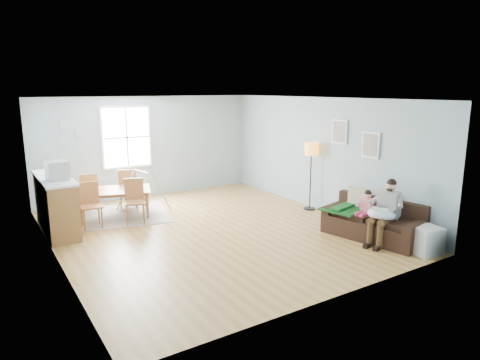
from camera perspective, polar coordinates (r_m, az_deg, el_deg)
room at (r=8.53m, az=-4.04°, el=8.87°), size 8.40×9.40×3.90m
window at (r=11.55m, az=-14.90°, el=5.51°), size 1.32×0.08×1.62m
pictures at (r=9.58m, az=15.03°, el=5.42°), size 0.05×1.34×0.74m
wall_plates at (r=11.20m, az=-21.84°, el=5.78°), size 0.67×0.02×0.66m
sofa at (r=8.88m, az=17.45°, el=-5.68°), size 1.17×2.02×0.77m
green_throw at (r=9.06m, az=13.82°, el=-3.68°), size 1.02×0.94×0.04m
beige_pillow at (r=9.17m, az=15.50°, el=-2.32°), size 0.20×0.45×0.43m
father at (r=8.55m, az=18.80°, el=-3.79°), size 0.91×0.54×1.23m
nursing_pillow at (r=8.44m, az=18.32°, el=-4.34°), size 0.63×0.62×0.21m
infant at (r=8.43m, az=18.16°, el=-3.87°), size 0.22×0.33×0.12m
toddler at (r=8.80m, az=16.35°, el=-3.26°), size 0.49×0.30×0.73m
floor_lamp at (r=10.36m, az=9.49°, el=3.36°), size 0.33×0.33×1.63m
storage_cube at (r=8.35m, az=23.61°, el=-7.44°), size 0.52×0.48×0.50m
rug at (r=10.36m, az=-16.68°, el=-4.63°), size 2.85×2.39×0.01m
dining_table at (r=10.28m, az=-16.78°, el=-3.00°), size 1.98×1.48×0.62m
chair_sw at (r=9.60m, az=-19.36°, el=-2.74°), size 0.47×0.47×0.96m
chair_se at (r=9.66m, az=-13.88°, el=-2.29°), size 0.55×0.55×0.97m
chair_nw at (r=10.81m, az=-19.47°, el=-1.25°), size 0.49×0.49×0.93m
chair_ne at (r=10.85m, az=-14.76°, el=-0.73°), size 0.55×0.55×0.98m
counter at (r=9.59m, az=-23.33°, el=-2.90°), size 0.61×2.05×1.14m
monitor at (r=9.06m, az=-23.22°, el=1.15°), size 0.42×0.40×0.37m
baby_swing at (r=10.51m, az=-12.81°, el=-1.76°), size 1.12×1.14×0.97m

